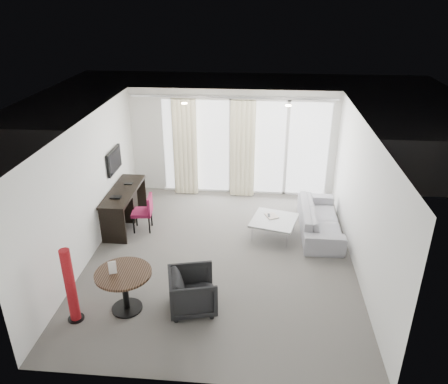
# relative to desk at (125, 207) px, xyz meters

# --- Properties ---
(floor) EXTENTS (5.00, 6.00, 0.00)m
(floor) POSITION_rel_desk_xyz_m (2.21, -1.10, -0.41)
(floor) COLOR #595550
(floor) RESTS_ON ground
(ceiling) EXTENTS (5.00, 6.00, 0.00)m
(ceiling) POSITION_rel_desk_xyz_m (2.21, -1.10, 2.19)
(ceiling) COLOR white
(ceiling) RESTS_ON ground
(wall_left) EXTENTS (0.00, 6.00, 2.60)m
(wall_left) POSITION_rel_desk_xyz_m (-0.29, -1.10, 0.89)
(wall_left) COLOR silver
(wall_left) RESTS_ON ground
(wall_right) EXTENTS (0.00, 6.00, 2.60)m
(wall_right) POSITION_rel_desk_xyz_m (4.71, -1.10, 0.89)
(wall_right) COLOR silver
(wall_right) RESTS_ON ground
(wall_front) EXTENTS (5.00, 0.00, 2.60)m
(wall_front) POSITION_rel_desk_xyz_m (2.21, -4.10, 0.89)
(wall_front) COLOR silver
(wall_front) RESTS_ON ground
(window_panel) EXTENTS (4.00, 0.02, 2.38)m
(window_panel) POSITION_rel_desk_xyz_m (2.51, 1.88, 0.79)
(window_panel) COLOR white
(window_panel) RESTS_ON ground
(window_frame) EXTENTS (4.10, 0.06, 2.44)m
(window_frame) POSITION_rel_desk_xyz_m (2.51, 1.87, 0.79)
(window_frame) COLOR white
(window_frame) RESTS_ON ground
(curtain_left) EXTENTS (0.60, 0.20, 2.38)m
(curtain_left) POSITION_rel_desk_xyz_m (1.06, 1.72, 0.79)
(curtain_left) COLOR #F1E7BD
(curtain_left) RESTS_ON ground
(curtain_right) EXTENTS (0.60, 0.20, 2.38)m
(curtain_right) POSITION_rel_desk_xyz_m (2.46, 1.72, 0.79)
(curtain_right) COLOR #F1E7BD
(curtain_right) RESTS_ON ground
(curtain_track) EXTENTS (4.80, 0.04, 0.04)m
(curtain_track) POSITION_rel_desk_xyz_m (2.21, 1.72, 2.04)
(curtain_track) COLOR #B2B2B7
(curtain_track) RESTS_ON ceiling
(downlight_a) EXTENTS (0.12, 0.12, 0.02)m
(downlight_a) POSITION_rel_desk_xyz_m (1.31, 0.50, 2.18)
(downlight_a) COLOR #FFE0B2
(downlight_a) RESTS_ON ceiling
(downlight_b) EXTENTS (0.12, 0.12, 0.02)m
(downlight_b) POSITION_rel_desk_xyz_m (3.41, 0.50, 2.18)
(downlight_b) COLOR #FFE0B2
(downlight_b) RESTS_ON ceiling
(desk) EXTENTS (0.54, 1.74, 0.81)m
(desk) POSITION_rel_desk_xyz_m (0.00, 0.00, 0.00)
(desk) COLOR black
(desk) RESTS_ON floor
(tv) EXTENTS (0.05, 0.80, 0.50)m
(tv) POSITION_rel_desk_xyz_m (-0.25, 0.35, 0.94)
(tv) COLOR black
(tv) RESTS_ON wall_left
(desk_chair) EXTENTS (0.47, 0.45, 0.80)m
(desk_chair) POSITION_rel_desk_xyz_m (0.44, -0.21, -0.01)
(desk_chair) COLOR maroon
(desk_chair) RESTS_ON floor
(round_table) EXTENTS (1.16, 1.16, 0.71)m
(round_table) POSITION_rel_desk_xyz_m (0.83, -2.75, -0.05)
(round_table) COLOR #342116
(round_table) RESTS_ON floor
(menu_card) EXTENTS (0.12, 0.07, 0.22)m
(menu_card) POSITION_rel_desk_xyz_m (0.69, -2.79, 0.31)
(menu_card) COLOR white
(menu_card) RESTS_ON round_table
(red_lamp) EXTENTS (0.29, 0.29, 1.27)m
(red_lamp) POSITION_rel_desk_xyz_m (0.10, -3.06, 0.23)
(red_lamp) COLOR maroon
(red_lamp) RESTS_ON floor
(tub_armchair) EXTENTS (0.90, 0.88, 0.68)m
(tub_armchair) POSITION_rel_desk_xyz_m (1.90, -2.64, -0.07)
(tub_armchair) COLOR black
(tub_armchair) RESTS_ON floor
(coffee_table) EXTENTS (1.07, 1.07, 0.39)m
(coffee_table) POSITION_rel_desk_xyz_m (3.22, -0.24, -0.21)
(coffee_table) COLOR gray
(coffee_table) RESTS_ON floor
(remote) EXTENTS (0.07, 0.18, 0.02)m
(remote) POSITION_rel_desk_xyz_m (3.11, -0.09, -0.05)
(remote) COLOR black
(remote) RESTS_ON coffee_table
(magazine) EXTENTS (0.32, 0.35, 0.02)m
(magazine) POSITION_rel_desk_xyz_m (3.17, -0.10, -0.05)
(magazine) COLOR gray
(magazine) RESTS_ON coffee_table
(sofa) EXTENTS (0.80, 2.05, 0.60)m
(sofa) POSITION_rel_desk_xyz_m (4.20, 0.05, -0.11)
(sofa) COLOR gray
(sofa) RESTS_ON floor
(terrace_slab) EXTENTS (5.60, 3.00, 0.12)m
(terrace_slab) POSITION_rel_desk_xyz_m (2.51, 3.40, -0.47)
(terrace_slab) COLOR #4D4D50
(terrace_slab) RESTS_ON ground
(rattan_chair_a) EXTENTS (0.61, 0.61, 0.80)m
(rattan_chair_a) POSITION_rel_desk_xyz_m (2.77, 2.73, -0.01)
(rattan_chair_a) COLOR #4F321A
(rattan_chair_a) RESTS_ON terrace_slab
(rattan_chair_b) EXTENTS (0.64, 0.64, 0.89)m
(rattan_chair_b) POSITION_rel_desk_xyz_m (4.23, 3.76, 0.04)
(rattan_chair_b) COLOR #4F321A
(rattan_chair_b) RESTS_ON terrace_slab
(rattan_table) EXTENTS (0.60, 0.60, 0.50)m
(rattan_table) POSITION_rel_desk_xyz_m (3.65, 3.05, -0.16)
(rattan_table) COLOR #4F321A
(rattan_table) RESTS_ON terrace_slab
(balustrade) EXTENTS (5.50, 0.06, 1.05)m
(balustrade) POSITION_rel_desk_xyz_m (2.51, 4.85, 0.09)
(balustrade) COLOR #B2B2B7
(balustrade) RESTS_ON terrace_slab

